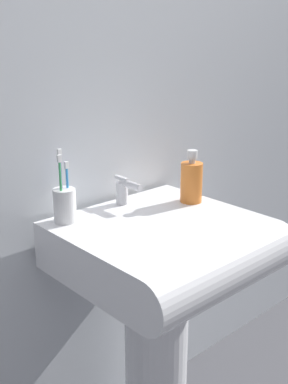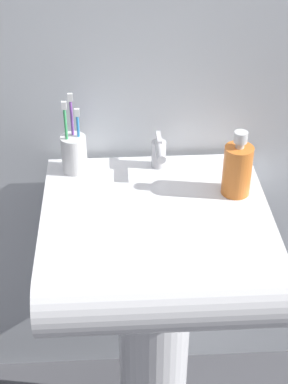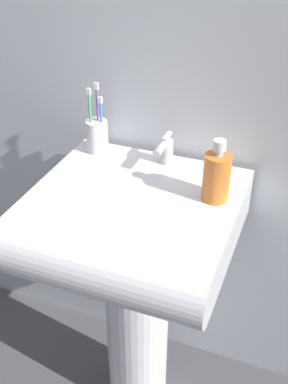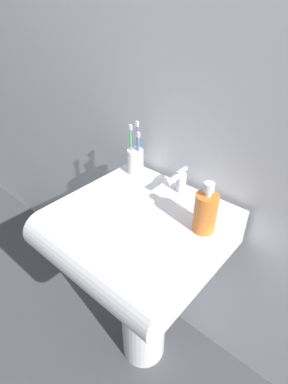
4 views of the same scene
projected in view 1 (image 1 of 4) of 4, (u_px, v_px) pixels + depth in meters
wall_back at (95, 88)px, 1.46m from camera, size 5.00×0.05×2.40m
sink_pedestal at (156, 365)px, 1.53m from camera, size 0.20×0.20×0.71m
sink_basin at (170, 249)px, 1.36m from camera, size 0.54×0.53×0.14m
faucet at (124, 190)px, 1.50m from camera, size 0.04×0.12×0.09m
toothbrush_cup at (65, 204)px, 1.36m from camera, size 0.06×0.06×0.21m
soap_bottle at (191, 181)px, 1.52m from camera, size 0.07×0.07×0.17m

